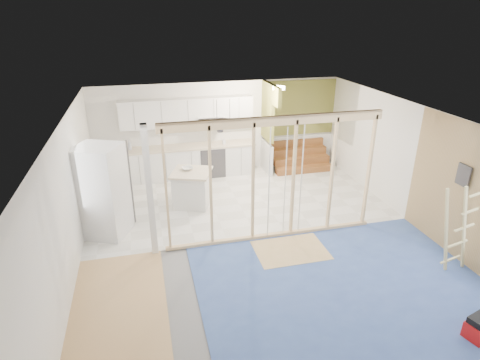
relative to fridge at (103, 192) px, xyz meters
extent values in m
cube|color=slate|center=(3.03, -0.98, -0.98)|extent=(7.00, 8.00, 0.01)
cube|color=silver|center=(3.03, -0.98, 1.62)|extent=(7.00, 8.00, 0.01)
cube|color=white|center=(3.03, 3.02, 0.32)|extent=(7.00, 0.01, 2.60)
cube|color=white|center=(3.03, -4.98, 0.32)|extent=(7.00, 0.01, 2.60)
cube|color=white|center=(-0.47, -0.98, 0.32)|extent=(0.01, 8.00, 2.60)
cube|color=white|center=(6.53, -0.98, 0.32)|extent=(0.01, 8.00, 2.60)
cube|color=silver|center=(3.03, 1.02, -0.97)|extent=(7.00, 4.00, 0.02)
cube|color=#4361A2|center=(4.03, -2.98, -0.97)|extent=(5.00, 4.00, 0.02)
cube|color=tan|center=(0.28, -2.98, -0.97)|extent=(1.50, 4.00, 0.02)
cube|color=tan|center=(3.53, -1.58, -0.96)|extent=(1.40, 1.00, 0.01)
cube|color=#DFBE88|center=(3.33, -0.98, 1.52)|extent=(4.40, 0.09, 0.18)
cube|color=#DFBE88|center=(3.33, -0.98, -0.93)|extent=(4.40, 0.09, 0.06)
cube|color=silver|center=(0.93, -0.98, 0.32)|extent=(0.12, 0.14, 2.60)
cube|color=#DFBE88|center=(1.23, -0.98, 0.32)|extent=(0.04, 0.09, 2.40)
cube|color=#DFBE88|center=(2.07, -0.98, 0.32)|extent=(0.04, 0.09, 2.40)
cube|color=#DFBE88|center=(2.91, -0.98, 0.32)|extent=(0.04, 0.09, 2.40)
cube|color=#DFBE88|center=(3.75, -0.98, 0.32)|extent=(0.04, 0.09, 2.40)
cube|color=#DFBE88|center=(4.59, -0.98, 0.32)|extent=(0.04, 0.09, 2.40)
cube|color=#DFBE88|center=(5.43, -0.98, 0.32)|extent=(0.04, 0.09, 2.40)
cylinder|color=silver|center=(3.23, -1.01, 0.24)|extent=(0.02, 0.02, 2.35)
cylinder|color=silver|center=(3.93, -0.96, 0.24)|extent=(0.02, 0.02, 2.35)
cylinder|color=silver|center=(3.58, -0.98, 0.24)|extent=(0.02, 0.02, 2.35)
cube|color=silver|center=(2.13, 2.72, -0.54)|extent=(3.60, 0.60, 0.88)
cube|color=#B8A590|center=(2.13, 2.72, -0.07)|extent=(3.66, 0.64, 0.05)
cube|color=silver|center=(-0.17, 1.62, -0.54)|extent=(0.60, 1.60, 0.88)
cube|color=#B8A590|center=(-0.17, 1.62, -0.07)|extent=(0.64, 1.64, 0.05)
cube|color=silver|center=(2.13, 2.84, 0.87)|extent=(3.60, 0.34, 0.75)
cube|color=silver|center=(2.73, 2.80, 0.57)|extent=(0.72, 0.38, 0.36)
cube|color=black|center=(2.73, 2.61, 0.57)|extent=(0.68, 0.02, 0.30)
cube|color=olive|center=(4.33, 2.57, 0.82)|extent=(0.10, 0.90, 1.60)
cube|color=silver|center=(4.33, 2.57, -0.53)|extent=(0.10, 0.90, 0.90)
cube|color=olive|center=(4.33, 1.87, 1.37)|extent=(0.10, 0.50, 0.50)
cube|color=olive|center=(5.43, 2.99, 0.77)|extent=(2.20, 0.04, 1.60)
cube|color=silver|center=(5.43, 2.99, -0.53)|extent=(2.20, 0.04, 0.90)
cube|color=brown|center=(5.38, 2.22, -0.88)|extent=(1.70, 0.26, 0.20)
cube|color=brown|center=(5.38, 2.48, -0.68)|extent=(1.70, 0.26, 0.20)
cube|color=brown|center=(5.38, 2.74, -0.48)|extent=(1.70, 0.26, 0.20)
cube|color=brown|center=(5.38, 3.00, -0.28)|extent=(1.70, 0.26, 0.20)
torus|color=black|center=(2.73, 0.92, 1.07)|extent=(0.52, 0.52, 0.02)
cylinder|color=black|center=(2.58, 0.92, 1.32)|extent=(0.01, 0.01, 0.50)
cylinder|color=black|center=(2.88, 0.92, 1.32)|extent=(0.01, 0.01, 0.50)
cylinder|color=#3C3B41|center=(2.63, 0.82, 0.92)|extent=(0.14, 0.14, 0.14)
cylinder|color=#3C3B41|center=(2.85, 1.02, 0.94)|extent=(0.12, 0.12, 0.12)
cube|color=#3C3B41|center=(6.46, -2.38, 0.67)|extent=(0.04, 0.30, 0.40)
cylinder|color=#FFEABF|center=(4.43, 2.02, 1.56)|extent=(0.32, 0.32, 0.08)
cube|color=silver|center=(-0.01, 0.00, 0.00)|extent=(1.11, 1.09, 1.96)
cube|color=#3C3B41|center=(0.40, 0.00, 0.00)|extent=(0.34, 0.72, 1.92)
cube|color=silver|center=(1.93, 0.93, -0.57)|extent=(1.03, 1.03, 0.81)
cube|color=#B8A590|center=(1.93, 0.93, -0.13)|extent=(1.15, 1.15, 0.05)
imported|color=beige|center=(1.86, 1.07, -0.07)|extent=(0.30, 0.30, 0.07)
imported|color=#A3A7B6|center=(0.53, 2.76, 0.09)|extent=(0.13, 0.13, 0.28)
imported|color=silver|center=(3.08, 2.63, 0.05)|extent=(0.10, 0.10, 0.19)
cube|color=#A90F0F|center=(5.36, -4.38, -0.84)|extent=(0.45, 0.38, 0.27)
cube|color=#C9BC7B|center=(5.87, -2.88, -0.12)|extent=(0.40, 0.05, 1.68)
cube|color=#C9BC7B|center=(6.24, -2.88, -0.12)|extent=(0.40, 0.05, 1.68)
cube|color=#C9BC7B|center=(6.10, -2.88, -0.75)|extent=(0.40, 0.05, 0.11)
cube|color=#C9BC7B|center=(6.17, -2.88, -0.42)|extent=(0.40, 0.05, 0.11)
cube|color=#C9BC7B|center=(6.24, -2.88, -0.10)|extent=(0.40, 0.05, 0.11)
cube|color=#C9BC7B|center=(6.30, -2.88, 0.22)|extent=(0.40, 0.05, 0.11)
cube|color=#C9BC7B|center=(6.37, -2.88, 0.55)|extent=(0.40, 0.05, 0.11)
camera|label=1|loc=(0.92, -7.88, 3.42)|focal=30.00mm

